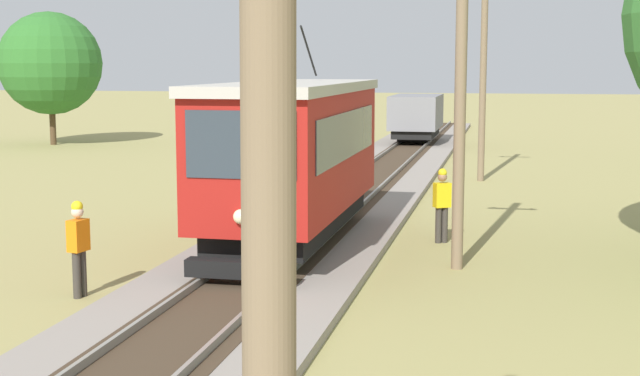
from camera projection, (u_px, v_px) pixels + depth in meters
name	position (u px, v px, depth m)	size (l,w,h in m)	color
red_tram	(293.00, 155.00, 20.12)	(2.60, 8.54, 4.79)	maroon
freight_car	(416.00, 116.00, 46.17)	(2.40, 5.20, 2.31)	slate
utility_pole_foreground	(269.00, 240.00, 3.85)	(1.40, 0.35, 6.75)	#7A664C
utility_pole_near_tram	(461.00, 79.00, 17.96)	(1.40, 0.29, 7.67)	#7A664C
utility_pole_mid	(483.00, 62.00, 31.85)	(1.40, 0.27, 8.36)	#7A664C
track_worker	(79.00, 244.00, 16.13)	(0.31, 0.42, 1.78)	#38332D
second_worker	(442.00, 202.00, 21.09)	(0.45, 0.39, 1.78)	#38332D
tree_left_far	(50.00, 63.00, 46.44)	(5.35, 5.35, 6.94)	#4C3823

